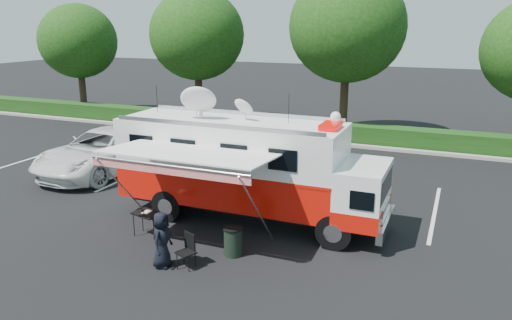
{
  "coord_description": "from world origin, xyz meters",
  "views": [
    {
      "loc": [
        5.97,
        -13.84,
        6.23
      ],
      "look_at": [
        0.0,
        0.5,
        1.9
      ],
      "focal_mm": 35.0,
      "sensor_mm": 36.0,
      "label": 1
    }
  ],
  "objects": [
    {
      "name": "person",
      "position": [
        -0.88,
        -3.78,
        0.0
      ],
      "size": [
        0.53,
        0.77,
        1.5
      ],
      "primitive_type": "imported",
      "rotation": [
        0.0,
        0.0,
        1.65
      ],
      "color": "black",
      "rests_on": "ground_plane"
    },
    {
      "name": "trash_bin",
      "position": [
        0.55,
        -2.48,
        0.41
      ],
      "size": [
        0.54,
        0.54,
        0.81
      ],
      "color": "black",
      "rests_on": "ground_plane"
    },
    {
      "name": "ground_plane",
      "position": [
        0.0,
        0.0,
        0.0
      ],
      "size": [
        120.0,
        120.0,
        0.0
      ],
      "primitive_type": "plane",
      "color": "black",
      "rests_on": "ground"
    },
    {
      "name": "folding_table",
      "position": [
        -2.37,
        -2.26,
        0.67
      ],
      "size": [
        0.97,
        0.79,
        0.73
      ],
      "color": "black",
      "rests_on": "ground_plane"
    },
    {
      "name": "stall_lines",
      "position": [
        -0.5,
        3.0,
        0.0
      ],
      "size": [
        24.12,
        5.5,
        0.01
      ],
      "color": "silver",
      "rests_on": "ground_plane"
    },
    {
      "name": "folding_chair",
      "position": [
        -0.26,
        -3.52,
        0.53
      ],
      "size": [
        0.56,
        0.6,
        0.91
      ],
      "color": "black",
      "rests_on": "ground_plane"
    },
    {
      "name": "back_border",
      "position": [
        1.14,
        12.9,
        5.0
      ],
      "size": [
        60.0,
        6.14,
        8.87
      ],
      "color": "#9E998E",
      "rests_on": "ground_plane"
    },
    {
      "name": "white_suv",
      "position": [
        -7.87,
        2.65,
        0.0
      ],
      "size": [
        3.45,
        6.69,
        1.81
      ],
      "primitive_type": "imported",
      "rotation": [
        0.0,
        0.0,
        -0.07
      ],
      "color": "silver",
      "rests_on": "ground_plane"
    },
    {
      "name": "command_truck",
      "position": [
        -0.08,
        -0.0,
        1.77
      ],
      "size": [
        8.63,
        2.37,
        4.14
      ],
      "color": "black",
      "rests_on": "ground_plane"
    },
    {
      "name": "awning",
      "position": [
        -0.85,
        -2.47,
        2.66
      ],
      "size": [
        4.71,
        2.45,
        2.85
      ],
      "color": "white",
      "rests_on": "ground_plane"
    }
  ]
}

